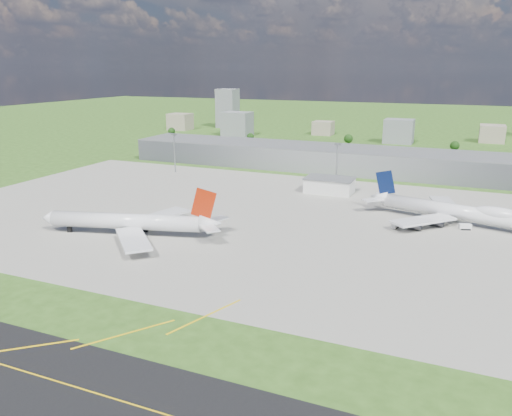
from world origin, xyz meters
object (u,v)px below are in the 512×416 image
at_px(airliner_red_twin, 132,222).
at_px(van_white_far, 465,227).
at_px(airliner_blue_quad, 457,212).
at_px(van_white_near, 395,226).
at_px(tug_yellow, 153,224).

xyz_separation_m(airliner_red_twin, van_white_far, (128.36, 62.19, -4.44)).
xyz_separation_m(airliner_red_twin, airliner_blue_quad, (124.29, 69.82, 0.00)).
relative_size(airliner_blue_quad, van_white_far, 14.10).
xyz_separation_m(airliner_red_twin, van_white_near, (100.06, 52.27, -4.56)).
height_order(airliner_red_twin, tug_yellow, airliner_red_twin).
xyz_separation_m(airliner_blue_quad, van_white_far, (4.06, -7.63, -4.44)).
bearing_deg(airliner_red_twin, tug_yellow, -105.58).
height_order(van_white_near, van_white_far, van_white_far).
relative_size(tug_yellow, van_white_far, 0.80).
bearing_deg(airliner_blue_quad, airliner_red_twin, -136.76).
relative_size(van_white_near, van_white_far, 0.88).
relative_size(airliner_red_twin, van_white_near, 15.79).
relative_size(airliner_blue_quad, tug_yellow, 17.58).
bearing_deg(tug_yellow, van_white_far, -26.58).
height_order(airliner_blue_quad, tug_yellow, airliner_blue_quad).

